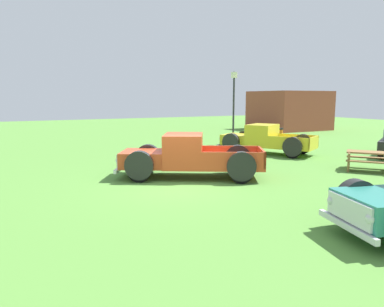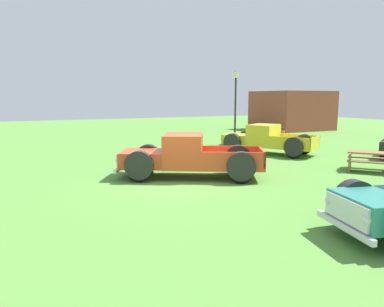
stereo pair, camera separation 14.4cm
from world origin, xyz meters
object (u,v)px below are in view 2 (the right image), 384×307
pickup_truck_foreground (182,157)px  lamp_post_near (235,106)px  pickup_truck_behind_left (262,139)px  picnic_table (372,159)px  trash_can (281,135)px

pickup_truck_foreground → lamp_post_near: bearing=136.3°
pickup_truck_behind_left → picnic_table: bearing=9.2°
lamp_post_near → picnic_table: size_ratio=1.97×
picnic_table → lamp_post_near: bearing=-178.7°
pickup_truck_behind_left → trash_can: pickup_truck_behind_left is taller
picnic_table → trash_can: bearing=161.7°
pickup_truck_foreground → picnic_table: bearing=72.5°
lamp_post_near → trash_can: 3.84m
lamp_post_near → trash_can: lamp_post_near is taller
pickup_truck_foreground → pickup_truck_behind_left: bearing=119.6°
picnic_table → trash_can: size_ratio=2.45×
lamp_post_near → picnic_table: lamp_post_near is taller
pickup_truck_behind_left → trash_can: (-3.37, 4.04, -0.25)m
picnic_table → pickup_truck_behind_left: bearing=-170.8°
pickup_truck_foreground → trash_can: size_ratio=5.80×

